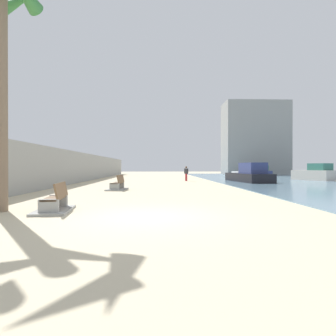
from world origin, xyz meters
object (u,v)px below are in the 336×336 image
person_walking (186,173)px  boat_outer (260,172)px  bench_near (55,205)px  bench_far (118,186)px  boat_mid_bay (315,174)px  palm_tree (0,36)px  boat_far_right (249,175)px  boat_nearest (248,172)px

person_walking → boat_outer: 22.38m
bench_near → boat_outer: bearing=61.1°
bench_far → person_walking: (5.64, 11.17, 0.66)m
boat_mid_bay → bench_near: bearing=-135.0°
palm_tree → boat_far_right: size_ratio=1.18×
person_walking → boat_nearest: 13.80m
palm_tree → bench_near: size_ratio=3.76×
boat_outer → boat_mid_bay: 16.60m
boat_far_right → person_walking: bearing=159.1°
boat_mid_bay → palm_tree: bearing=-137.5°
palm_tree → person_walking: 22.30m
palm_tree → boat_outer: size_ratio=1.18×
boat_outer → boat_nearest: bearing=-120.2°
person_walking → boat_mid_bay: boat_mid_bay is taller
boat_far_right → boat_nearest: (3.78, 12.04, 0.00)m
palm_tree → person_walking: bearing=67.3°
palm_tree → boat_mid_bay: palm_tree is taller
bench_far → boat_far_right: boat_far_right is taller
person_walking → boat_nearest: bearing=45.0°
bench_far → boat_mid_bay: bearing=30.8°
person_walking → boat_outer: boat_outer is taller
bench_far → boat_far_right: (11.62, 8.89, 0.48)m
boat_nearest → boat_mid_bay: 10.11m
bench_near → boat_mid_bay: 29.46m
bench_far → person_walking: person_walking is taller
boat_outer → boat_mid_bay: size_ratio=1.38×
bench_near → boat_mid_bay: boat_mid_bay is taller
bench_far → boat_nearest: (15.40, 20.93, 0.48)m
palm_tree → boat_outer: 43.96m
bench_near → person_walking: bearing=72.0°
boat_outer → boat_far_right: size_ratio=1.00×
boat_outer → palm_tree: bearing=-121.1°
boat_outer → boat_mid_bay: bearing=-89.5°
boat_nearest → boat_far_right: bearing=-107.4°
palm_tree → bench_near: palm_tree is taller
palm_tree → boat_outer: palm_tree is taller
bench_near → boat_nearest: boat_nearest is taller
palm_tree → bench_far: bearing=72.8°
boat_nearest → bench_far: bearing=-126.3°
palm_tree → boat_far_right: bearing=51.0°
palm_tree → boat_far_right: (14.36, 17.76, -5.24)m
bench_far → palm_tree: bearing=-107.2°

